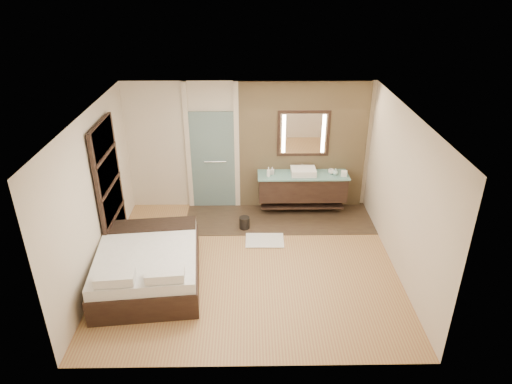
{
  "coord_description": "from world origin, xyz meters",
  "views": [
    {
      "loc": [
        0.01,
        -6.56,
        4.7
      ],
      "look_at": [
        0.12,
        0.6,
        1.12
      ],
      "focal_mm": 32.0,
      "sensor_mm": 36.0,
      "label": 1
    }
  ],
  "objects_px": {
    "mirror_unit": "(303,134)",
    "waste_bin": "(244,223)",
    "vanity": "(302,187)",
    "bed": "(148,265)"
  },
  "relations": [
    {
      "from": "vanity",
      "to": "mirror_unit",
      "type": "distance_m",
      "value": 1.1
    },
    {
      "from": "vanity",
      "to": "waste_bin",
      "type": "distance_m",
      "value": 1.46
    },
    {
      "from": "mirror_unit",
      "to": "waste_bin",
      "type": "xyz_separation_m",
      "value": [
        -1.2,
        -0.93,
        -1.52
      ]
    },
    {
      "from": "vanity",
      "to": "mirror_unit",
      "type": "bearing_deg",
      "value": 90.0
    },
    {
      "from": "mirror_unit",
      "to": "waste_bin",
      "type": "height_order",
      "value": "mirror_unit"
    },
    {
      "from": "vanity",
      "to": "bed",
      "type": "height_order",
      "value": "vanity"
    },
    {
      "from": "mirror_unit",
      "to": "waste_bin",
      "type": "relative_size",
      "value": 4.22
    },
    {
      "from": "vanity",
      "to": "mirror_unit",
      "type": "relative_size",
      "value": 1.75
    },
    {
      "from": "bed",
      "to": "waste_bin",
      "type": "relative_size",
      "value": 8.61
    },
    {
      "from": "vanity",
      "to": "bed",
      "type": "bearing_deg",
      "value": -139.33
    }
  ]
}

